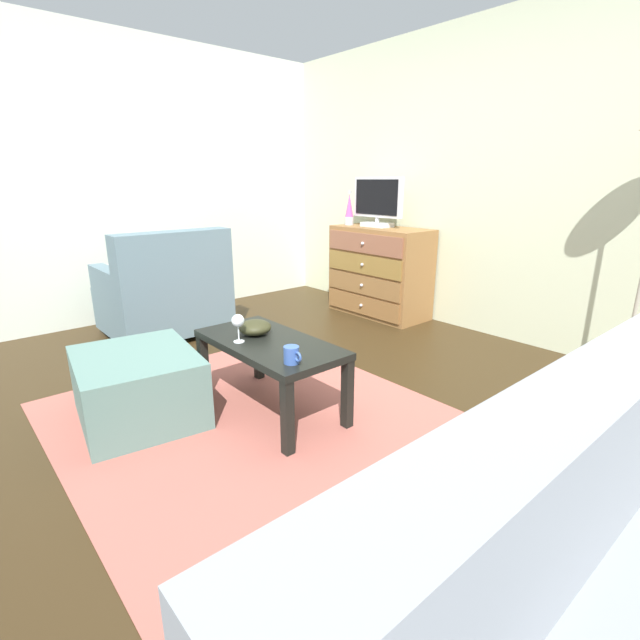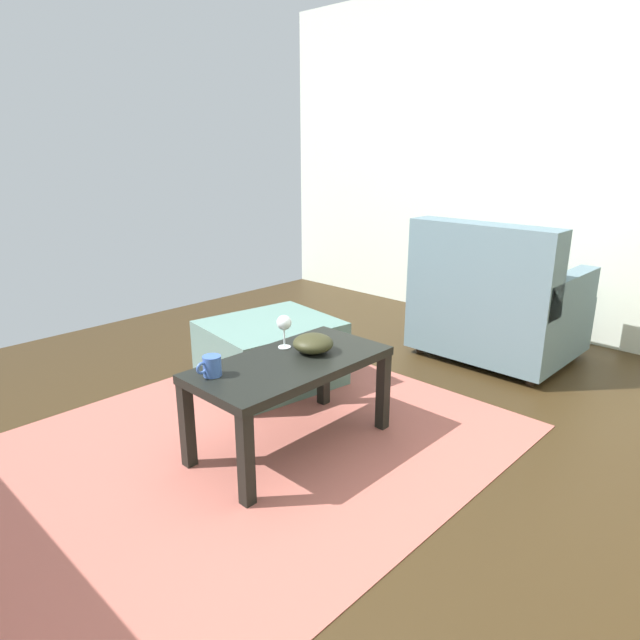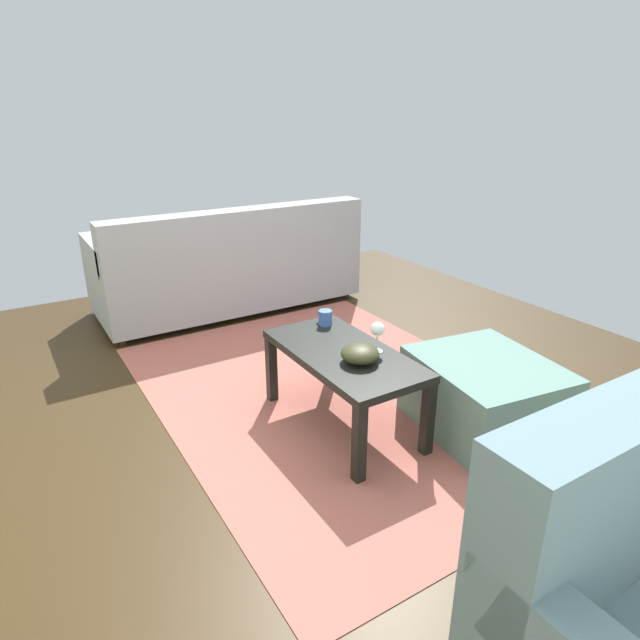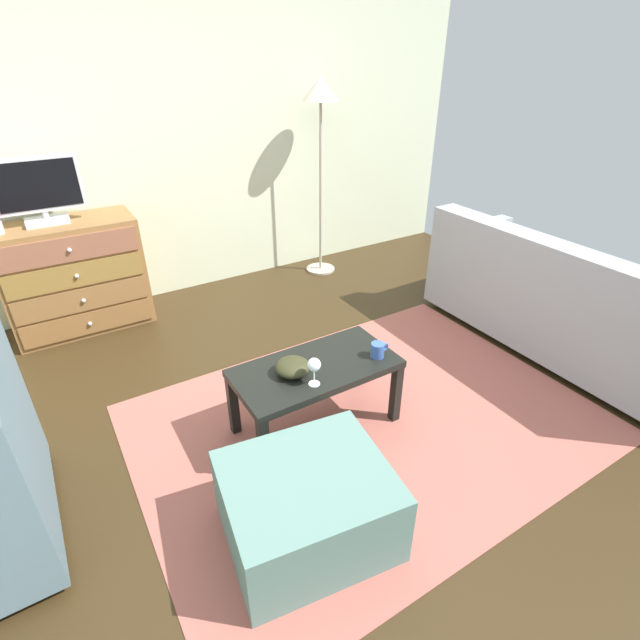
% 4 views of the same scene
% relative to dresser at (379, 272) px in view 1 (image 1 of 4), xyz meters
% --- Properties ---
extents(ground_plane, '(5.56, 4.89, 0.05)m').
position_rel_dresser_xyz_m(ground_plane, '(1.03, -1.89, -0.45)').
color(ground_plane, '#332412').
extents(wall_accent_rear, '(5.56, 0.12, 2.50)m').
position_rel_dresser_xyz_m(wall_accent_rear, '(1.03, 0.31, 0.83)').
color(wall_accent_rear, beige).
rests_on(wall_accent_rear, ground_plane).
extents(wall_plain_left, '(0.12, 4.89, 2.50)m').
position_rel_dresser_xyz_m(wall_plain_left, '(-1.51, -1.89, 0.83)').
color(wall_plain_left, silver).
rests_on(wall_plain_left, ground_plane).
extents(area_rug, '(2.60, 1.90, 0.01)m').
position_rel_dresser_xyz_m(area_rug, '(1.23, -2.09, -0.42)').
color(area_rug, '#9F554A').
rests_on(area_rug, ground_plane).
extents(dresser, '(0.97, 0.49, 0.84)m').
position_rel_dresser_xyz_m(dresser, '(0.00, 0.00, 0.00)').
color(dresser, brown).
rests_on(dresser, ground_plane).
extents(tv, '(0.57, 0.18, 0.46)m').
position_rel_dresser_xyz_m(tv, '(-0.08, 0.02, 0.66)').
color(tv, silver).
rests_on(tv, dresser).
extents(lava_lamp, '(0.09, 0.09, 0.33)m').
position_rel_dresser_xyz_m(lava_lamp, '(-0.39, -0.04, 0.57)').
color(lava_lamp, '#B7B7BC').
rests_on(lava_lamp, dresser).
extents(coffee_table, '(0.90, 0.46, 0.42)m').
position_rel_dresser_xyz_m(coffee_table, '(0.95, -1.95, -0.06)').
color(coffee_table, black).
rests_on(coffee_table, ground_plane).
extents(wine_glass, '(0.07, 0.07, 0.16)m').
position_rel_dresser_xyz_m(wine_glass, '(0.86, -2.09, 0.12)').
color(wine_glass, silver).
rests_on(wine_glass, coffee_table).
extents(mug, '(0.11, 0.08, 0.09)m').
position_rel_dresser_xyz_m(mug, '(1.29, -2.06, 0.04)').
color(mug, '#3758A4').
rests_on(mug, coffee_table).
extents(bowl_decorative, '(0.19, 0.19, 0.08)m').
position_rel_dresser_xyz_m(bowl_decorative, '(0.81, -1.95, 0.04)').
color(bowl_decorative, '#2F2F19').
rests_on(bowl_decorative, coffee_table).
extents(armchair, '(0.80, 0.92, 0.90)m').
position_rel_dresser_xyz_m(armchair, '(-0.74, -1.84, -0.07)').
color(armchair, '#332319').
rests_on(armchair, ground_plane).
extents(ottoman, '(0.78, 0.69, 0.37)m').
position_rel_dresser_xyz_m(ottoman, '(0.55, -2.55, -0.23)').
color(ottoman, slate).
rests_on(ottoman, ground_plane).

